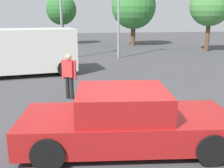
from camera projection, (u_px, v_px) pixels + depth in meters
ground_plane at (124, 144)px, 6.00m from camera, size 80.00×80.00×0.00m
sedan_foreground at (125, 121)px, 5.76m from camera, size 4.62×2.28×1.28m
van_white at (23, 50)px, 12.75m from camera, size 5.10×2.89×2.17m
pedestrian at (69, 73)px, 9.07m from camera, size 0.48×0.42×1.54m
tree_back_left at (210, 6)px, 20.82m from camera, size 3.10×3.10×5.07m
tree_back_center at (61, 10)px, 25.97m from camera, size 2.88×2.88×4.78m
tree_back_right at (134, 7)px, 25.09m from camera, size 4.13×4.13×5.66m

